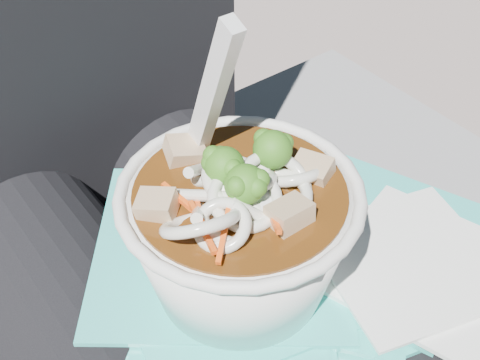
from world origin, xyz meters
TOP-DOWN VIEW (x-y plane):
  - lap at (0.00, 0.00)m, footprint 0.32×0.48m
  - person_body at (0.00, 0.09)m, footprint 0.34×0.94m
  - plastic_bag at (0.02, -0.01)m, footprint 0.39×0.36m
  - napkins at (0.12, -0.07)m, footprint 0.17×0.17m
  - udon_bowl at (0.01, -0.00)m, footprint 0.20×0.20m

SIDE VIEW (x-z plane):
  - lap at x=0.00m, z-range 0.48..0.64m
  - person_body at x=0.00m, z-range 0.06..1.09m
  - plastic_bag at x=0.02m, z-range 0.64..0.65m
  - napkins at x=0.12m, z-range 0.65..0.66m
  - udon_bowl at x=0.01m, z-range 0.61..0.82m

